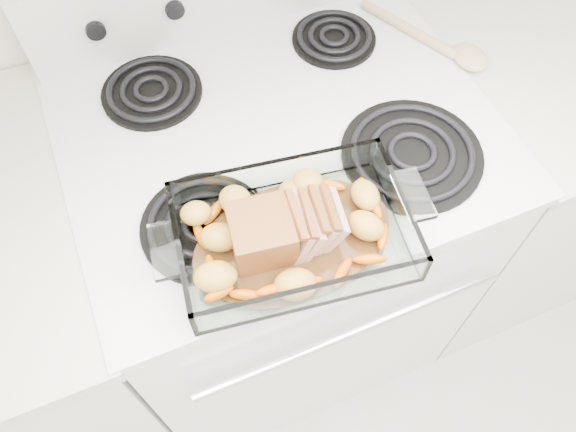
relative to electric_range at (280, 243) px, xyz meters
name	(u,v)px	position (x,y,z in m)	size (l,w,h in m)	color
electric_range	(280,243)	(0.00, 0.00, 0.00)	(0.78, 0.70, 1.12)	silver
counter_left	(13,344)	(-0.67, 0.00, -0.02)	(0.58, 0.68, 0.93)	silver
counter_right	(501,165)	(0.66, 0.00, -0.02)	(0.58, 0.68, 0.93)	silver
baking_dish	(293,236)	(-0.07, -0.24, 0.48)	(0.35, 0.23, 0.07)	white
pork_roast	(278,233)	(-0.10, -0.24, 0.51)	(0.17, 0.09, 0.08)	brown
roast_vegetables	(283,217)	(-0.08, -0.21, 0.49)	(0.33, 0.18, 0.04)	#D95C00
wooden_spoon	(443,44)	(0.38, 0.05, 0.46)	(0.16, 0.27, 0.02)	beige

